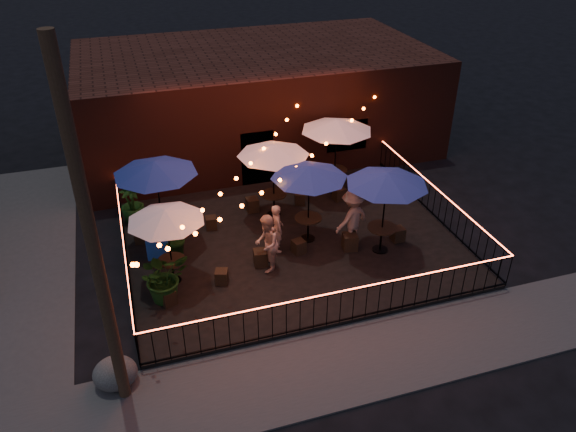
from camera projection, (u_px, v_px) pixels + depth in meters
name	position (u px, v px, depth m)	size (l,w,h in m)	color
ground	(313.00, 281.00, 16.08)	(110.00, 110.00, 0.00)	black
patio	(291.00, 242.00, 17.67)	(10.00, 8.00, 0.15)	black
sidewalk	(359.00, 361.00, 13.42)	(18.00, 2.50, 0.05)	#42413D
brick_building	(255.00, 98.00, 23.44)	(14.00, 8.00, 4.00)	#38170F
utility_pole	(93.00, 248.00, 10.49)	(0.26, 0.26, 8.00)	#392917
fence_front	(340.00, 307.00, 14.11)	(10.00, 0.04, 1.04)	black
fence_left	(126.00, 255.00, 16.07)	(0.04, 8.00, 1.04)	black
fence_right	(434.00, 202.00, 18.66)	(0.04, 8.00, 1.04)	black
festoon_lights	(261.00, 182.00, 15.89)	(10.02, 8.72, 1.32)	#FF4B08
cafe_table_0	(166.00, 216.00, 14.77)	(2.62, 2.62, 2.33)	black
cafe_table_1	(155.00, 169.00, 16.29)	(3.21, 3.21, 2.76)	black
cafe_table_2	(309.00, 173.00, 16.49)	(2.73, 2.73, 2.55)	black
cafe_table_3	(273.00, 151.00, 17.75)	(2.78, 2.78, 2.57)	black
cafe_table_4	(387.00, 180.00, 15.91)	(2.48, 2.48, 2.65)	black
cafe_table_5	(337.00, 126.00, 19.10)	(2.57, 2.57, 2.74)	black
bistro_chair_0	(168.00, 297.00, 14.92)	(0.36, 0.36, 0.43)	black
bistro_chair_1	(222.00, 277.00, 15.69)	(0.35, 0.35, 0.41)	black
bistro_chair_2	(142.00, 234.00, 17.45)	(0.43, 0.43, 0.51)	black
bistro_chair_3	(211.00, 223.00, 18.13)	(0.34, 0.34, 0.41)	black
bistro_chair_4	(261.00, 258.00, 16.42)	(0.40, 0.40, 0.47)	black
bistro_chair_5	(299.00, 247.00, 16.96)	(0.35, 0.35, 0.42)	black
bistro_chair_6	(252.00, 205.00, 19.06)	(0.40, 0.40, 0.47)	black
bistro_chair_7	(300.00, 198.00, 19.50)	(0.35, 0.35, 0.42)	black
bistro_chair_8	(350.00, 242.00, 17.11)	(0.43, 0.43, 0.51)	black
bistro_chair_9	(398.00, 234.00, 17.53)	(0.37, 0.37, 0.44)	black
bistro_chair_10	(339.00, 194.00, 19.73)	(0.38, 0.38, 0.46)	black
bistro_chair_11	(391.00, 187.00, 20.17)	(0.35, 0.35, 0.42)	black
patron_a	(277.00, 228.00, 16.78)	(0.57, 0.37, 1.56)	tan
patron_b	(267.00, 243.00, 15.89)	(0.86, 0.67, 1.77)	beige
patron_c	(352.00, 218.00, 17.01)	(1.20, 0.69, 1.85)	tan
potted_shrub_a	(164.00, 277.00, 14.84)	(1.30, 1.13, 1.45)	#103911
potted_shrub_b	(177.00, 237.00, 16.51)	(0.76, 0.61, 1.39)	#0E410D
potted_shrub_c	(132.00, 203.00, 18.25)	(0.77, 0.77, 1.37)	#0D390C
cooler	(158.00, 244.00, 16.65)	(0.76, 0.62, 0.89)	blue
boulder	(115.00, 373.00, 12.63)	(0.95, 0.80, 0.74)	#43423E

